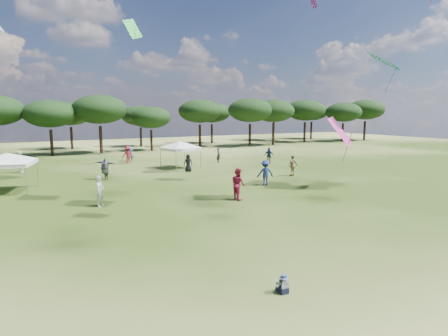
# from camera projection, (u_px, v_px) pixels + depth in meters

# --- Properties ---
(ground) EXTENTS (140.00, 140.00, 0.00)m
(ground) POSITION_uv_depth(u_px,v_px,m) (347.00, 325.00, 9.35)
(ground) COLOR #334916
(ground) RESTS_ON ground
(tree_line) EXTENTS (108.78, 17.63, 7.77)m
(tree_line) POSITION_uv_depth(u_px,v_px,m) (88.00, 111.00, 50.44)
(tree_line) COLOR black
(tree_line) RESTS_ON ground
(tent_left) EXTENTS (6.20, 6.20, 2.93)m
(tent_left) POSITION_uv_depth(u_px,v_px,m) (6.00, 155.00, 24.71)
(tent_left) COLOR gray
(tent_left) RESTS_ON ground
(tent_right) EXTENTS (5.86, 5.86, 2.88)m
(tent_right) POSITION_uv_depth(u_px,v_px,m) (180.00, 142.00, 35.55)
(tent_right) COLOR gray
(tent_right) RESTS_ON ground
(toddler) EXTENTS (0.40, 0.43, 0.56)m
(toddler) POSITION_uv_depth(u_px,v_px,m) (283.00, 285.00, 10.98)
(toddler) COLOR black
(toddler) RESTS_ON ground
(festival_crowd) EXTENTS (30.38, 22.87, 1.93)m
(festival_crowd) POSITION_uv_depth(u_px,v_px,m) (123.00, 167.00, 30.14)
(festival_crowd) COLOR navy
(festival_crowd) RESTS_ON ground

